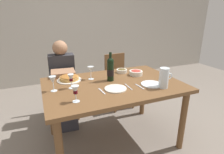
{
  "coord_description": "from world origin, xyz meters",
  "views": [
    {
      "loc": [
        -0.74,
        -1.73,
        1.49
      ],
      "look_at": [
        -0.0,
        0.03,
        0.83
      ],
      "focal_mm": 29.07,
      "sensor_mm": 36.0,
      "label": 1
    }
  ],
  "objects_px": {
    "wine_bottle": "(110,69)",
    "diner_left": "(63,82)",
    "dining_table": "(113,91)",
    "dinner_plate_left_setting": "(116,89)",
    "salad_bowl": "(136,72)",
    "chair_left": "(63,84)",
    "dinner_plate_right_setting": "(152,84)",
    "wine_glass_spare": "(75,91)",
    "baked_tart": "(69,78)",
    "chair_right": "(117,77)",
    "wine_glass_centre": "(91,70)",
    "wine_glass_right_diner": "(53,81)",
    "wine_glass_left_diner": "(71,78)",
    "olive_bowl": "(122,71)",
    "water_pitcher": "(164,79)"
  },
  "relations": [
    {
      "from": "dining_table",
      "to": "dinner_plate_right_setting",
      "type": "distance_m",
      "value": 0.43
    },
    {
      "from": "wine_glass_right_diner",
      "to": "dinner_plate_left_setting",
      "type": "xyz_separation_m",
      "value": [
        0.59,
        -0.2,
        -0.11
      ]
    },
    {
      "from": "water_pitcher",
      "to": "diner_left",
      "type": "relative_size",
      "value": 0.18
    },
    {
      "from": "dinner_plate_left_setting",
      "to": "chair_left",
      "type": "bearing_deg",
      "value": 110.77
    },
    {
      "from": "salad_bowl",
      "to": "wine_glass_centre",
      "type": "relative_size",
      "value": 1.07
    },
    {
      "from": "wine_glass_left_diner",
      "to": "baked_tart",
      "type": "bearing_deg",
      "value": 85.55
    },
    {
      "from": "salad_bowl",
      "to": "olive_bowl",
      "type": "distance_m",
      "value": 0.2
    },
    {
      "from": "wine_glass_centre",
      "to": "dinner_plate_left_setting",
      "type": "xyz_separation_m",
      "value": [
        0.15,
        -0.39,
        -0.11
      ]
    },
    {
      "from": "salad_bowl",
      "to": "baked_tart",
      "type": "bearing_deg",
      "value": 171.37
    },
    {
      "from": "olive_bowl",
      "to": "water_pitcher",
      "type": "bearing_deg",
      "value": -74.24
    },
    {
      "from": "dinner_plate_right_setting",
      "to": "chair_left",
      "type": "height_order",
      "value": "chair_left"
    },
    {
      "from": "salad_bowl",
      "to": "diner_left",
      "type": "bearing_deg",
      "value": 149.11
    },
    {
      "from": "dinner_plate_right_setting",
      "to": "wine_glass_spare",
      "type": "bearing_deg",
      "value": -174.38
    },
    {
      "from": "water_pitcher",
      "to": "olive_bowl",
      "type": "xyz_separation_m",
      "value": [
        -0.18,
        0.63,
        -0.07
      ]
    },
    {
      "from": "wine_glass_spare",
      "to": "chair_left",
      "type": "distance_m",
      "value": 1.24
    },
    {
      "from": "dinner_plate_left_setting",
      "to": "dinner_plate_right_setting",
      "type": "bearing_deg",
      "value": -5.37
    },
    {
      "from": "wine_glass_centre",
      "to": "diner_left",
      "type": "bearing_deg",
      "value": 122.0
    },
    {
      "from": "baked_tart",
      "to": "chair_right",
      "type": "distance_m",
      "value": 1.1
    },
    {
      "from": "wine_bottle",
      "to": "diner_left",
      "type": "height_order",
      "value": "diner_left"
    },
    {
      "from": "baked_tart",
      "to": "chair_left",
      "type": "xyz_separation_m",
      "value": [
        -0.01,
        0.61,
        -0.29
      ]
    },
    {
      "from": "wine_glass_centre",
      "to": "wine_glass_spare",
      "type": "distance_m",
      "value": 0.59
    },
    {
      "from": "dining_table",
      "to": "wine_glass_left_diner",
      "type": "xyz_separation_m",
      "value": [
        -0.45,
        0.04,
        0.2
      ]
    },
    {
      "from": "dining_table",
      "to": "olive_bowl",
      "type": "bearing_deg",
      "value": 51.11
    },
    {
      "from": "wine_bottle",
      "to": "dinner_plate_left_setting",
      "type": "relative_size",
      "value": 1.45
    },
    {
      "from": "olive_bowl",
      "to": "wine_glass_left_diner",
      "type": "bearing_deg",
      "value": -158.41
    },
    {
      "from": "dinner_plate_right_setting",
      "to": "chair_right",
      "type": "height_order",
      "value": "chair_right"
    },
    {
      "from": "olive_bowl",
      "to": "diner_left",
      "type": "height_order",
      "value": "diner_left"
    },
    {
      "from": "dining_table",
      "to": "olive_bowl",
      "type": "height_order",
      "value": "olive_bowl"
    },
    {
      "from": "wine_glass_centre",
      "to": "wine_glass_right_diner",
      "type": "bearing_deg",
      "value": -156.48
    },
    {
      "from": "dining_table",
      "to": "wine_glass_centre",
      "type": "relative_size",
      "value": 9.64
    },
    {
      "from": "wine_bottle",
      "to": "dinner_plate_right_setting",
      "type": "xyz_separation_m",
      "value": [
        0.36,
        -0.3,
        -0.13
      ]
    },
    {
      "from": "baked_tart",
      "to": "diner_left",
      "type": "xyz_separation_m",
      "value": [
        -0.02,
        0.38,
        -0.17
      ]
    },
    {
      "from": "baked_tart",
      "to": "chair_right",
      "type": "xyz_separation_m",
      "value": [
        0.88,
        0.59,
        -0.29
      ]
    },
    {
      "from": "dinner_plate_left_setting",
      "to": "wine_glass_centre",
      "type": "bearing_deg",
      "value": 110.73
    },
    {
      "from": "salad_bowl",
      "to": "water_pitcher",
      "type": "bearing_deg",
      "value": -82.85
    },
    {
      "from": "wine_glass_centre",
      "to": "chair_left",
      "type": "distance_m",
      "value": 0.81
    },
    {
      "from": "wine_glass_left_diner",
      "to": "wine_glass_spare",
      "type": "xyz_separation_m",
      "value": [
        -0.02,
        -0.32,
        -0.0
      ]
    },
    {
      "from": "dinner_plate_left_setting",
      "to": "wine_bottle",
      "type": "bearing_deg",
      "value": 79.29
    },
    {
      "from": "dining_table",
      "to": "dinner_plate_left_setting",
      "type": "xyz_separation_m",
      "value": [
        -0.04,
        -0.16,
        0.1
      ]
    },
    {
      "from": "dinner_plate_left_setting",
      "to": "dining_table",
      "type": "bearing_deg",
      "value": 75.33
    },
    {
      "from": "dinner_plate_left_setting",
      "to": "diner_left",
      "type": "xyz_separation_m",
      "value": [
        -0.42,
        0.82,
        -0.15
      ]
    },
    {
      "from": "wine_bottle",
      "to": "wine_glass_spare",
      "type": "height_order",
      "value": "wine_bottle"
    },
    {
      "from": "wine_glass_spare",
      "to": "dinner_plate_left_setting",
      "type": "distance_m",
      "value": 0.46
    },
    {
      "from": "wine_glass_centre",
      "to": "dinner_plate_right_setting",
      "type": "height_order",
      "value": "wine_glass_centre"
    },
    {
      "from": "salad_bowl",
      "to": "wine_glass_centre",
      "type": "bearing_deg",
      "value": 173.1
    },
    {
      "from": "salad_bowl",
      "to": "chair_left",
      "type": "height_order",
      "value": "chair_left"
    },
    {
      "from": "chair_right",
      "to": "wine_glass_centre",
      "type": "bearing_deg",
      "value": 42.0
    },
    {
      "from": "salad_bowl",
      "to": "wine_glass_left_diner",
      "type": "distance_m",
      "value": 0.84
    },
    {
      "from": "olive_bowl",
      "to": "chair_right",
      "type": "relative_size",
      "value": 0.16
    },
    {
      "from": "wine_glass_left_diner",
      "to": "water_pitcher",
      "type": "bearing_deg",
      "value": -21.46
    }
  ]
}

